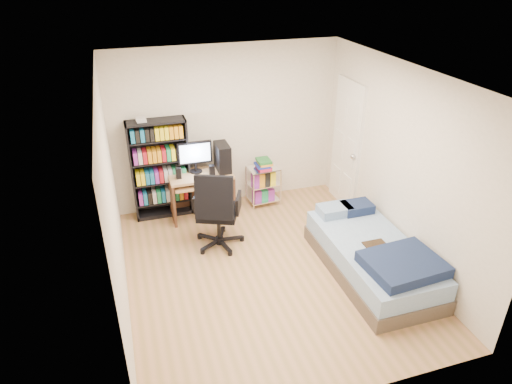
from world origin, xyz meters
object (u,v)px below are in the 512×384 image
object	(u,v)px
office_chair	(218,223)
bed	(373,257)
computer_desk	(206,176)
media_shelf	(160,168)

from	to	relation	value
office_chair	bed	bearing A→B (deg)	-11.60
computer_desk	office_chair	xyz separation A→B (m)	(-0.05, -0.94, -0.27)
computer_desk	office_chair	distance (m)	0.98
office_chair	computer_desk	bearing A→B (deg)	109.99
bed	office_chair	bearing A→B (deg)	145.43
bed	computer_desk	bearing A→B (deg)	128.09
media_shelf	computer_desk	xyz separation A→B (m)	(0.65, -0.17, -0.14)
computer_desk	media_shelf	bearing A→B (deg)	165.61
computer_desk	bed	size ratio (longest dim) A/B	0.60
computer_desk	bed	xyz separation A→B (m)	(1.66, -2.12, -0.39)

